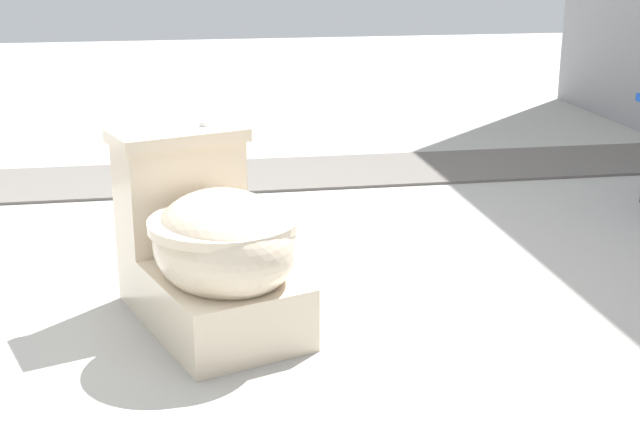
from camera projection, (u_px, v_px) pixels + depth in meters
The scene contains 3 objects.
ground_plane at pixel (170, 297), 2.63m from camera, with size 14.00×14.00×0.00m, color #A8A59E.
gravel_strip at pixel (280, 174), 3.98m from camera, with size 0.56×8.00×0.01m, color #605B56.
toilet at pixel (211, 248), 2.39m from camera, with size 0.72×0.56×0.52m.
Camera 1 is at (2.48, 0.02, 1.01)m, focal length 50.00 mm.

